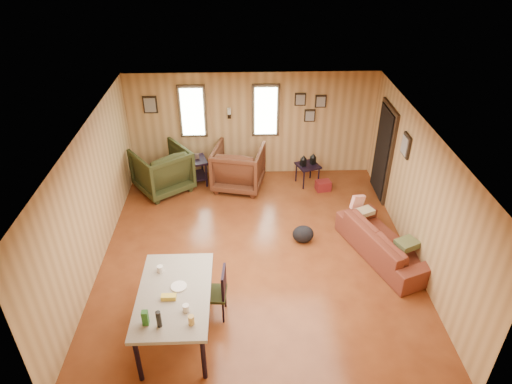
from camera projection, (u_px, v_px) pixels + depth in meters
room at (266, 188)px, 7.89m from camera, size 5.54×6.04×2.44m
sofa at (386, 237)px, 8.02m from camera, size 1.28×2.11×0.79m
recliner_brown at (238, 165)px, 9.99m from camera, size 1.22×1.17×1.07m
recliner_green at (162, 168)px, 9.87m from camera, size 1.43×1.42×1.08m
end_table at (193, 167)px, 10.15m from camera, size 0.72×0.68×0.75m
side_table at (308, 164)px, 10.11m from camera, size 0.60×0.60×0.74m
cooler at (323, 186)px, 10.08m from camera, size 0.35×0.28×0.23m
backpack at (303, 234)px, 8.48m from camera, size 0.46×0.38×0.34m
sofa_pillows at (383, 224)px, 8.20m from camera, size 0.97×1.52×0.32m
dining_table at (174, 298)px, 6.26m from camera, size 1.00×1.66×1.09m
dining_chair at (217, 290)px, 6.78m from camera, size 0.42×0.42×0.87m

